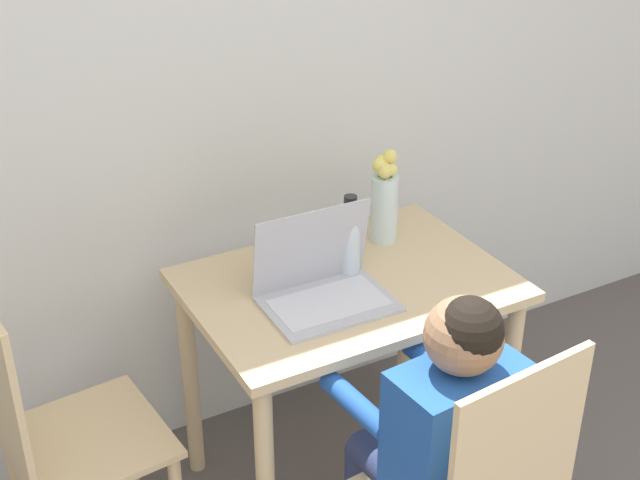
{
  "coord_description": "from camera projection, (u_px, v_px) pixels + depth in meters",
  "views": [
    {
      "loc": [
        -0.9,
        -0.15,
        2.05
      ],
      "look_at": [
        0.1,
        1.68,
        0.92
      ],
      "focal_mm": 50.0,
      "sensor_mm": 36.0,
      "label": 1
    }
  ],
  "objects": [
    {
      "name": "chair_spare",
      "position": [
        58.0,
        437.0,
        2.33
      ],
      "size": [
        0.43,
        0.43,
        0.96
      ],
      "rotation": [
        0.0,
        0.0,
        1.66
      ],
      "color": "#D6B784",
      "rests_on": "ground_plane"
    },
    {
      "name": "laptop",
      "position": [
        321.0,
        280.0,
        2.43
      ],
      "size": [
        0.35,
        0.25,
        0.25
      ],
      "rotation": [
        0.0,
        0.0,
        -0.02
      ],
      "color": "#B2B2B7",
      "rests_on": "dining_table"
    },
    {
      "name": "wall_back",
      "position": [
        199.0,
        70.0,
        2.6
      ],
      "size": [
        6.4,
        0.05,
        2.5
      ],
      "color": "silver",
      "rests_on": "ground_plane"
    },
    {
      "name": "flower_vase",
      "position": [
        384.0,
        199.0,
        2.69
      ],
      "size": [
        0.09,
        0.09,
        0.29
      ],
      "color": "silver",
      "rests_on": "dining_table"
    },
    {
      "name": "person_seated",
      "position": [
        440.0,
        425.0,
        2.12
      ],
      "size": [
        0.35,
        0.45,
        1.04
      ],
      "rotation": [
        0.0,
        0.0,
        3.23
      ],
      "color": "#1E4C9E",
      "rests_on": "ground_plane"
    },
    {
      "name": "dining_table",
      "position": [
        347.0,
        317.0,
        2.6
      ],
      "size": [
        0.9,
        0.64,
        0.74
      ],
      "color": "#D6B784",
      "rests_on": "ground_plane"
    },
    {
      "name": "water_bottle",
      "position": [
        350.0,
        238.0,
        2.52
      ],
      "size": [
        0.06,
        0.06,
        0.25
      ],
      "color": "silver",
      "rests_on": "dining_table"
    }
  ]
}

